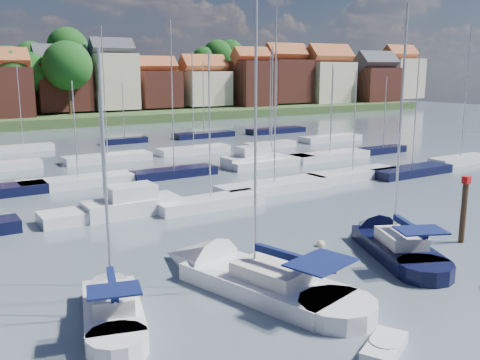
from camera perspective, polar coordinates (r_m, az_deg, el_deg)
ground at (r=60.93m, az=-13.49°, el=1.37°), size 260.00×260.00×0.00m
sailboat_left at (r=25.00m, az=-13.56°, el=-12.86°), size 4.68×9.35×12.41m
sailboat_centre at (r=27.61m, az=-0.41°, el=-10.14°), size 6.84×13.74×17.96m
sailboat_navy at (r=33.72m, az=15.46°, el=-6.44°), size 7.16×11.30×15.35m
tender at (r=22.10m, az=15.17°, el=-16.85°), size 2.83×2.24×0.55m
timber_piling at (r=36.11m, az=22.64°, el=-4.41°), size 0.40×0.40×6.46m
buoy_c at (r=24.49m, az=10.48°, el=-14.21°), size 0.54×0.54×0.54m
buoy_e at (r=33.34m, az=8.59°, el=-6.99°), size 0.55×0.55×0.55m
marina_field at (r=57.01m, az=-10.13°, el=1.26°), size 79.62×41.41×15.93m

